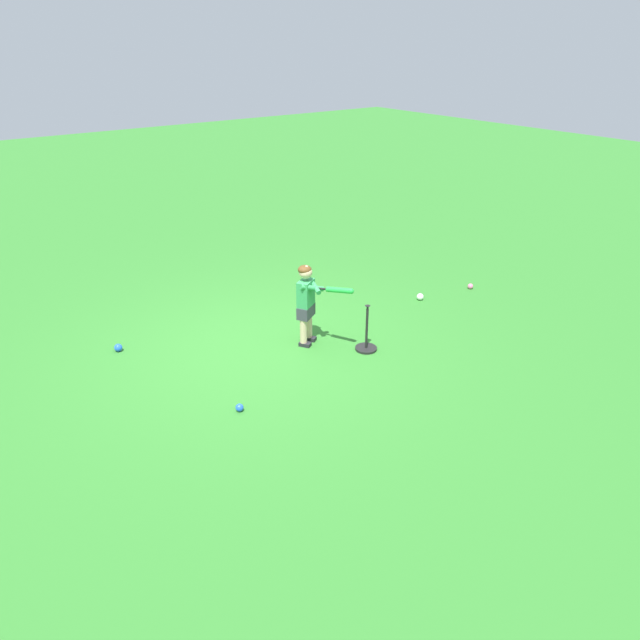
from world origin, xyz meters
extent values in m
plane|color=#2D7528|center=(0.00, 0.00, 0.00)|extent=(40.00, 40.00, 0.00)
cube|color=#232328|center=(-0.67, 0.27, 0.03)|extent=(0.15, 0.17, 0.05)
cylinder|color=#DBB28E|center=(-0.66, 0.25, 0.21)|extent=(0.09, 0.09, 0.34)
cube|color=#232328|center=(-0.52, 0.36, 0.03)|extent=(0.15, 0.17, 0.05)
cylinder|color=#DBB28E|center=(-0.51, 0.34, 0.21)|extent=(0.09, 0.09, 0.34)
cube|color=#383842|center=(-0.59, 0.30, 0.46)|extent=(0.31, 0.27, 0.16)
cube|color=#339351|center=(-0.59, 0.30, 0.71)|extent=(0.29, 0.26, 0.34)
sphere|color=#DBB28E|center=(-0.59, 0.30, 1.00)|extent=(0.17, 0.17, 0.17)
ellipsoid|color=#563819|center=(-0.58, 0.29, 1.02)|extent=(0.24, 0.24, 0.11)
sphere|color=green|center=(-0.66, 0.42, 0.80)|extent=(0.04, 0.04, 0.04)
cylinder|color=black|center=(-0.69, 0.50, 0.81)|extent=(0.08, 0.14, 0.05)
cylinder|color=green|center=(-0.78, 0.72, 0.85)|extent=(0.19, 0.35, 0.11)
sphere|color=green|center=(-0.84, 0.88, 0.87)|extent=(0.07, 0.07, 0.07)
cylinder|color=#339351|center=(-0.67, 0.37, 0.81)|extent=(0.13, 0.31, 0.14)
cylinder|color=#339351|center=(-0.61, 0.40, 0.81)|extent=(0.31, 0.14, 0.14)
sphere|color=blue|center=(0.90, 1.13, 0.04)|extent=(0.09, 0.09, 0.09)
sphere|color=white|center=(-2.78, 0.21, 0.05)|extent=(0.10, 0.10, 0.10)
sphere|color=blue|center=(1.47, -0.96, 0.05)|extent=(0.10, 0.10, 0.10)
sphere|color=pink|center=(-3.74, 0.38, 0.04)|extent=(0.09, 0.09, 0.09)
cylinder|color=black|center=(-1.09, 0.90, 0.01)|extent=(0.28, 0.28, 0.03)
cylinder|color=black|center=(-1.09, 0.90, 0.31)|extent=(0.03, 0.03, 0.55)
cone|color=black|center=(-1.09, 0.90, 0.60)|extent=(0.07, 0.07, 0.04)
camera|label=1|loc=(3.36, 5.86, 3.65)|focal=33.04mm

